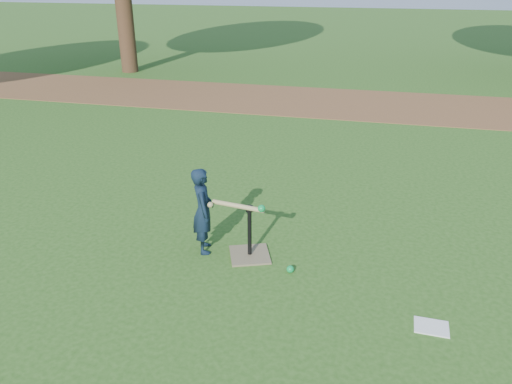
# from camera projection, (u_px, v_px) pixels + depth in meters

# --- Properties ---
(ground) EXTENTS (80.00, 80.00, 0.00)m
(ground) POSITION_uv_depth(u_px,v_px,m) (216.00, 264.00, 5.41)
(ground) COLOR #285116
(ground) RESTS_ON ground
(dirt_strip) EXTENTS (24.00, 3.00, 0.01)m
(dirt_strip) POSITION_uv_depth(u_px,v_px,m) (311.00, 101.00, 12.06)
(dirt_strip) COLOR brown
(dirt_strip) RESTS_ON ground
(child) EXTENTS (0.36, 0.43, 1.00)m
(child) POSITION_uv_depth(u_px,v_px,m) (203.00, 211.00, 5.49)
(child) COLOR black
(child) RESTS_ON ground
(wiffle_ball_ground) EXTENTS (0.08, 0.08, 0.08)m
(wiffle_ball_ground) POSITION_uv_depth(u_px,v_px,m) (290.00, 269.00, 5.25)
(wiffle_ball_ground) COLOR #0D9242
(wiffle_ball_ground) RESTS_ON ground
(clipboard) EXTENTS (0.31, 0.24, 0.01)m
(clipboard) POSITION_uv_depth(u_px,v_px,m) (431.00, 327.00, 4.46)
(clipboard) COLOR white
(clipboard) RESTS_ON ground
(batting_tee) EXTENTS (0.55, 0.55, 0.61)m
(batting_tee) POSITION_uv_depth(u_px,v_px,m) (250.00, 247.00, 5.53)
(batting_tee) COLOR #76674A
(batting_tee) RESTS_ON ground
(swing_action) EXTENTS (0.64, 0.18, 0.10)m
(swing_action) POSITION_uv_depth(u_px,v_px,m) (240.00, 206.00, 5.31)
(swing_action) COLOR tan
(swing_action) RESTS_ON ground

